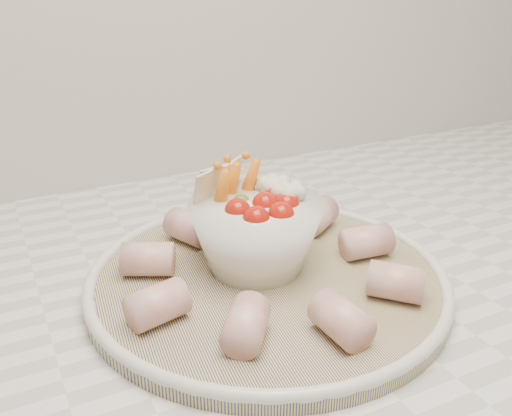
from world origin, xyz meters
name	(u,v)px	position (x,y,z in m)	size (l,w,h in m)	color
serving_platter	(267,278)	(0.10, 1.40, 0.93)	(0.40, 0.40, 0.02)	navy
veggie_bowl	(256,230)	(0.09, 1.42, 0.98)	(0.14, 0.14, 0.11)	white
cured_meat_rolls	(267,259)	(0.10, 1.40, 0.95)	(0.29, 0.30, 0.03)	#BE5857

